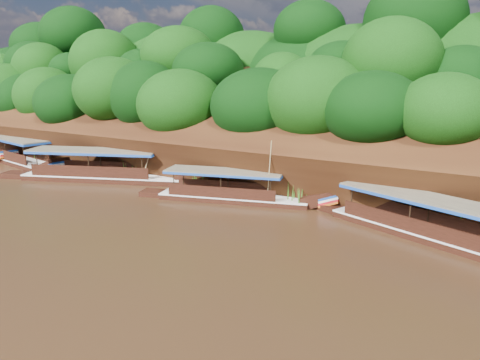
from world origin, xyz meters
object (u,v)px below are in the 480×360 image
(boat_1, at_px, (242,195))
(boat_3, at_px, (24,159))
(boat_2, at_px, (115,174))
(boat_0, at_px, (443,234))

(boat_1, relative_size, boat_3, 0.87)
(boat_1, relative_size, boat_2, 0.78)
(boat_2, bearing_deg, boat_1, -21.43)
(boat_3, bearing_deg, boat_0, 7.79)
(boat_1, height_order, boat_2, boat_2)
(boat_0, height_order, boat_1, boat_0)
(boat_0, relative_size, boat_3, 0.97)
(boat_2, height_order, boat_3, boat_2)
(boat_0, xyz_separation_m, boat_1, (-13.88, 1.21, -0.03))
(boat_0, height_order, boat_2, boat_0)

